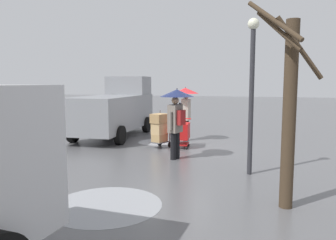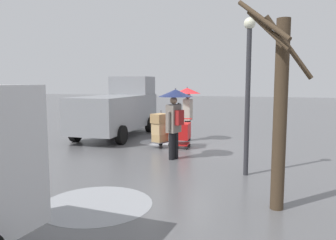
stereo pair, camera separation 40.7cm
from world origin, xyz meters
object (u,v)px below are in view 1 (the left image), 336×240
(shopping_cart_vendor, at_px, (182,132))
(hand_dolly_boxes, at_px, (160,128))
(pedestrian_pink_side, at_px, (186,101))
(bare_tree_near, at_px, (289,108))
(cargo_van_parked_right, at_px, (115,109))
(pedestrian_black_side, at_px, (176,107))
(street_lamp, at_px, (252,80))

(shopping_cart_vendor, relative_size, hand_dolly_boxes, 0.77)
(shopping_cart_vendor, relative_size, pedestrian_pink_side, 0.47)
(pedestrian_pink_side, height_order, bare_tree_near, bare_tree_near)
(cargo_van_parked_right, distance_m, hand_dolly_boxes, 3.36)
(hand_dolly_boxes, relative_size, pedestrian_black_side, 0.61)
(bare_tree_near, relative_size, street_lamp, 0.97)
(street_lamp, bearing_deg, pedestrian_black_side, -25.73)
(pedestrian_pink_side, height_order, pedestrian_black_side, same)
(hand_dolly_boxes, relative_size, bare_tree_near, 0.35)
(shopping_cart_vendor, relative_size, pedestrian_black_side, 0.47)
(pedestrian_pink_side, xyz_separation_m, bare_tree_near, (-3.53, 6.31, 0.27))
(pedestrian_pink_side, bearing_deg, street_lamp, 123.31)
(pedestrian_black_side, bearing_deg, bare_tree_near, 133.32)
(shopping_cart_vendor, bearing_deg, pedestrian_black_side, 99.81)
(hand_dolly_boxes, distance_m, pedestrian_black_side, 1.96)
(shopping_cart_vendor, height_order, hand_dolly_boxes, hand_dolly_boxes)
(shopping_cart_vendor, bearing_deg, bare_tree_near, 124.07)
(hand_dolly_boxes, relative_size, street_lamp, 0.34)
(pedestrian_black_side, distance_m, bare_tree_near, 4.40)
(pedestrian_black_side, bearing_deg, pedestrian_pink_side, -80.60)
(hand_dolly_boxes, bearing_deg, cargo_van_parked_right, -35.60)
(pedestrian_black_side, height_order, bare_tree_near, bare_tree_near)
(bare_tree_near, bearing_deg, street_lamp, -69.93)
(shopping_cart_vendor, height_order, bare_tree_near, bare_tree_near)
(hand_dolly_boxes, xyz_separation_m, street_lamp, (-3.27, 2.51, 1.65))
(shopping_cart_vendor, height_order, street_lamp, street_lamp)
(cargo_van_parked_right, height_order, street_lamp, street_lamp)
(cargo_van_parked_right, xyz_separation_m, bare_tree_near, (-6.75, 6.57, 0.68))
(bare_tree_near, bearing_deg, pedestrian_black_side, -46.68)
(hand_dolly_boxes, height_order, pedestrian_pink_side, pedestrian_pink_side)
(pedestrian_black_side, relative_size, bare_tree_near, 0.57)
(hand_dolly_boxes, bearing_deg, pedestrian_pink_side, -106.93)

